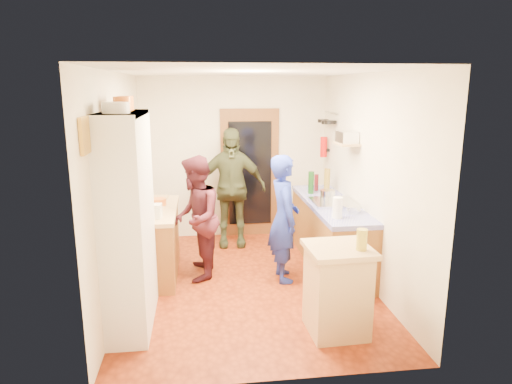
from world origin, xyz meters
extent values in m
cube|color=maroon|center=(0.00, 0.00, -0.01)|extent=(3.00, 4.00, 0.02)
cube|color=silver|center=(0.00, 0.00, 2.61)|extent=(3.00, 4.00, 0.02)
cube|color=silver|center=(0.00, 2.01, 1.30)|extent=(3.00, 0.02, 2.60)
cube|color=silver|center=(0.00, -2.01, 1.30)|extent=(3.00, 0.02, 2.60)
cube|color=silver|center=(-1.51, 0.00, 1.30)|extent=(0.02, 4.00, 2.60)
cube|color=silver|center=(1.51, 0.00, 1.30)|extent=(0.02, 4.00, 2.60)
cube|color=brown|center=(0.25, 1.97, 1.05)|extent=(0.95, 0.06, 2.10)
cube|color=black|center=(0.25, 1.94, 1.05)|extent=(0.70, 0.02, 1.70)
cube|color=silver|center=(-1.30, -0.80, 1.10)|extent=(0.40, 1.20, 2.20)
cube|color=silver|center=(-1.30, -0.80, 2.18)|extent=(0.40, 1.14, 0.04)
cylinder|color=white|center=(-1.30, -1.09, 2.25)|extent=(0.24, 0.24, 0.10)
cylinder|color=orange|center=(-1.30, -0.70, 2.27)|extent=(0.18, 0.18, 0.14)
cylinder|color=orange|center=(-1.30, -0.50, 2.27)|extent=(0.16, 0.16, 0.14)
cube|color=brown|center=(-1.20, 0.45, 0.42)|extent=(0.60, 1.40, 0.85)
cube|color=tan|center=(-1.20, 0.45, 0.88)|extent=(0.64, 1.44, 0.05)
cube|color=white|center=(-1.15, 0.01, 0.98)|extent=(0.24, 0.17, 0.17)
cylinder|color=white|center=(-1.25, 0.31, 0.98)|extent=(0.16, 0.16, 0.16)
cylinder|color=orange|center=(-1.12, 0.63, 0.94)|extent=(0.25, 0.25, 0.09)
cube|color=tan|center=(-1.18, 1.01, 0.91)|extent=(0.32, 0.24, 0.02)
cube|color=brown|center=(1.20, 0.50, 0.42)|extent=(0.60, 2.20, 0.84)
cube|color=#1713A8|center=(1.20, 0.50, 0.87)|extent=(0.62, 2.22, 0.06)
cube|color=silver|center=(1.20, 0.40, 0.92)|extent=(0.55, 0.58, 0.04)
cylinder|color=silver|center=(1.15, 0.50, 1.00)|extent=(0.20, 0.20, 0.13)
cylinder|color=#143F14|center=(1.05, 1.03, 1.07)|extent=(0.08, 0.08, 0.33)
cylinder|color=#591419|center=(1.18, 1.22, 1.03)|extent=(0.08, 0.08, 0.25)
cylinder|color=olive|center=(1.31, 1.10, 1.08)|extent=(0.10, 0.10, 0.35)
cylinder|color=white|center=(1.05, -0.27, 1.03)|extent=(0.13, 0.13, 0.26)
cylinder|color=silver|center=(1.30, -0.05, 0.95)|extent=(0.25, 0.25, 0.09)
cube|color=tan|center=(0.76, -1.28, 0.43)|extent=(0.57, 0.57, 0.86)
cube|color=tan|center=(0.76, -1.28, 0.89)|extent=(0.65, 0.65, 0.05)
cube|color=white|center=(0.71, -1.23, 0.90)|extent=(0.36, 0.30, 0.02)
cylinder|color=#AD9E2D|center=(0.95, -1.39, 1.01)|extent=(0.11, 0.11, 0.21)
cylinder|color=silver|center=(1.46, 1.52, 2.05)|extent=(0.02, 0.65, 0.02)
cylinder|color=black|center=(1.40, 1.35, 1.92)|extent=(0.18, 0.18, 0.05)
cylinder|color=black|center=(1.40, 1.55, 1.90)|extent=(0.16, 0.16, 0.05)
cylinder|color=black|center=(1.40, 1.75, 1.91)|extent=(0.17, 0.17, 0.05)
cube|color=tan|center=(1.37, 0.45, 1.70)|extent=(0.26, 0.42, 0.03)
cube|color=silver|center=(1.37, 0.45, 1.79)|extent=(0.24, 0.31, 0.15)
cube|color=black|center=(1.47, 1.70, 1.45)|extent=(0.06, 0.10, 0.04)
cylinder|color=red|center=(1.41, 1.70, 1.50)|extent=(0.11, 0.11, 0.32)
cube|color=gold|center=(-1.48, -1.55, 2.05)|extent=(0.03, 0.25, 0.30)
imported|color=#1E2E9E|center=(0.50, 0.07, 0.81)|extent=(0.41, 0.61, 1.62)
imported|color=#40161F|center=(-0.60, 0.31, 0.80)|extent=(0.66, 0.82, 1.60)
imported|color=#363B23|center=(-0.09, 1.48, 0.92)|extent=(1.10, 0.51, 1.84)
camera|label=1|loc=(-0.57, -5.36, 2.43)|focal=32.00mm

